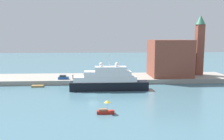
{
  "coord_description": "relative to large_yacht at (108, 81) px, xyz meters",
  "views": [
    {
      "loc": [
        1.25,
        -70.81,
        17.47
      ],
      "look_at": [
        6.08,
        6.0,
        6.88
      ],
      "focal_mm": 38.49,
      "sensor_mm": 36.0,
      "label": 1
    }
  ],
  "objects": [
    {
      "name": "ground",
      "position": [
        -4.86,
        -7.44,
        -3.12
      ],
      "size": [
        400.0,
        400.0,
        0.0
      ],
      "primitive_type": "plane",
      "color": "slate"
    },
    {
      "name": "mooring_bollard",
      "position": [
        -0.1,
        10.29,
        -1.02
      ],
      "size": [
        0.39,
        0.39,
        0.81
      ],
      "primitive_type": "cylinder",
      "color": "black",
      "rests_on": "quay_dock"
    },
    {
      "name": "large_yacht",
      "position": [
        0.0,
        0.0,
        0.0
      ],
      "size": [
        25.73,
        4.96,
        11.75
      ],
      "color": "black",
      "rests_on": "ground"
    },
    {
      "name": "quay_dock",
      "position": [
        -4.86,
        17.72,
        -2.27
      ],
      "size": [
        110.0,
        18.32,
        1.7
      ],
      "primitive_type": "cube",
      "color": "gray",
      "rests_on": "ground"
    },
    {
      "name": "harbor_building",
      "position": [
        25.8,
        16.94,
        5.91
      ],
      "size": [
        15.77,
        14.28,
        14.66
      ],
      "primitive_type": "cube",
      "color": "brown",
      "rests_on": "quay_dock"
    },
    {
      "name": "parked_car",
      "position": [
        -16.32,
        11.86,
        -0.75
      ],
      "size": [
        3.97,
        1.79,
        1.57
      ],
      "color": "#1E4C99",
      "rests_on": "quay_dock"
    },
    {
      "name": "work_barge",
      "position": [
        -24.58,
        6.2,
        -2.81
      ],
      "size": [
        4.12,
        1.94,
        0.63
      ],
      "primitive_type": "cube",
      "color": "olive",
      "rests_on": "ground"
    },
    {
      "name": "small_motorboat",
      "position": [
        -1.74,
        -25.04,
        -2.12
      ],
      "size": [
        4.04,
        1.53,
        3.17
      ],
      "color": "#B22319",
      "rests_on": "ground"
    },
    {
      "name": "bell_tower",
      "position": [
        38.93,
        19.35,
        11.96
      ],
      "size": [
        3.93,
        3.93,
        24.73
      ],
      "color": "brown",
      "rests_on": "quay_dock"
    },
    {
      "name": "person_figure",
      "position": [
        -12.75,
        11.89,
        -0.59
      ],
      "size": [
        0.36,
        0.36,
        1.79
      ],
      "color": "#4C4C4C",
      "rests_on": "quay_dock"
    }
  ]
}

